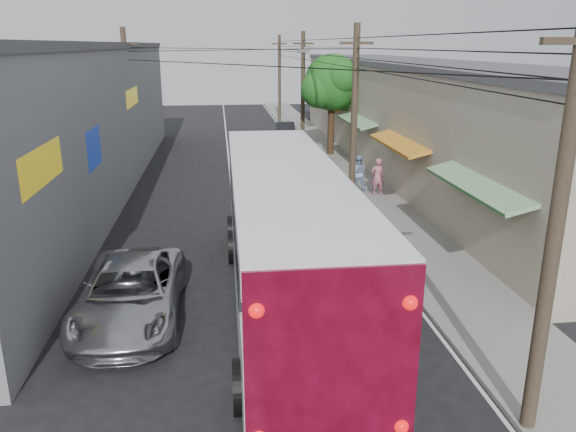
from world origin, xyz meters
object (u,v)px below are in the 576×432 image
parked_suv (322,186)px  pedestrian_near (377,177)px  coach_bus (285,235)px  parked_car_mid (289,150)px  parked_car_far (286,131)px  pedestrian_far (358,173)px  jeepney (131,293)px

parked_suv → pedestrian_near: (2.85, 0.70, 0.19)m
parked_suv → pedestrian_near: size_ratio=3.20×
coach_bus → parked_car_mid: 20.88m
parked_car_far → pedestrian_far: bearing=-79.9°
coach_bus → parked_car_far: 29.18m
parked_car_mid → jeepney: bearing=-106.1°
coach_bus → pedestrian_far: coach_bus is taller
parked_suv → parked_car_mid: parked_suv is taller
parked_car_mid → pedestrian_near: size_ratio=2.09×
pedestrian_near → pedestrian_far: size_ratio=1.02×
parked_car_far → pedestrian_near: pedestrian_near is taller
coach_bus → parked_car_far: (3.40, 28.95, -1.41)m
parked_car_mid → pedestrian_near: (3.14, -9.63, 0.38)m
pedestrian_near → parked_car_mid: bearing=-75.5°
jeepney → pedestrian_far: pedestrian_far is taller
parked_suv → pedestrian_far: bearing=31.6°
jeepney → parked_car_mid: (6.86, 21.21, -0.15)m
jeepney → parked_car_far: 30.45m
parked_suv → pedestrian_far: 2.72m
coach_bus → pedestrian_near: (5.77, 11.04, -1.04)m
pedestrian_far → coach_bus: bearing=77.6°
parked_car_mid → pedestrian_far: bearing=-72.6°
jeepney → pedestrian_far: bearing=53.7°
coach_bus → pedestrian_far: size_ratio=7.81×
coach_bus → pedestrian_far: bearing=67.6°
parked_car_mid → pedestrian_far: pedestrian_far is taller
coach_bus → pedestrian_far: (5.05, 12.02, -1.06)m
coach_bus → parked_suv: (2.92, 10.34, -1.22)m
parked_suv → coach_bus: bearing=-112.4°
parked_car_mid → parked_suv: bearing=-86.6°
parked_car_mid → parked_car_far: 8.31m
coach_bus → pedestrian_near: 12.50m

